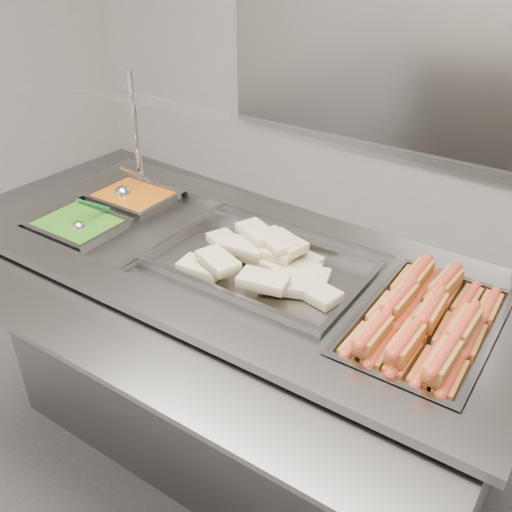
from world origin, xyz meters
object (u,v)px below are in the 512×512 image
Objects in this scene: ladle at (124,192)px; pan_wraps at (259,270)px; serving_spoon at (82,224)px; steam_counter at (245,360)px; pan_hotdogs at (424,334)px; sneeze_guard at (281,133)px.

pan_wraps is at bearing -6.43° from ladle.
serving_spoon is at bearing -72.47° from ladle.
pan_hotdogs reaches higher than steam_counter.
sneeze_guard is 2.37× the size of pan_wraps.
sneeze_guard reaches higher than pan_wraps.
serving_spoon is at bearing -145.56° from sneeze_guard.
pan_hotdogs is at bearing 3.51° from steam_counter.
pan_hotdogs is 0.58m from pan_wraps.
pan_wraps is 3.92× the size of serving_spoon.
steam_counter is 0.44m from pan_wraps.
pan_hotdogs is 1.29m from serving_spoon.
steam_counter is 10.75× the size of serving_spoon.
ladle is (-0.78, 0.09, 0.04)m from pan_wraps.
serving_spoon is (-0.63, -0.19, 0.48)m from steam_counter.
ladle is at bearing 173.57° from pan_wraps.
sneeze_guard is 0.80m from pan_hotdogs.
ladle is (-0.72, 0.09, 0.47)m from steam_counter.
sneeze_guard is (-0.01, 0.23, 0.84)m from steam_counter.
steam_counter is 0.77m from pan_hotdogs.
pan_hotdogs is 2.97× the size of ladle.
serving_spoon is at bearing -162.79° from steam_counter.
pan_hotdogs is 1.36m from ladle.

